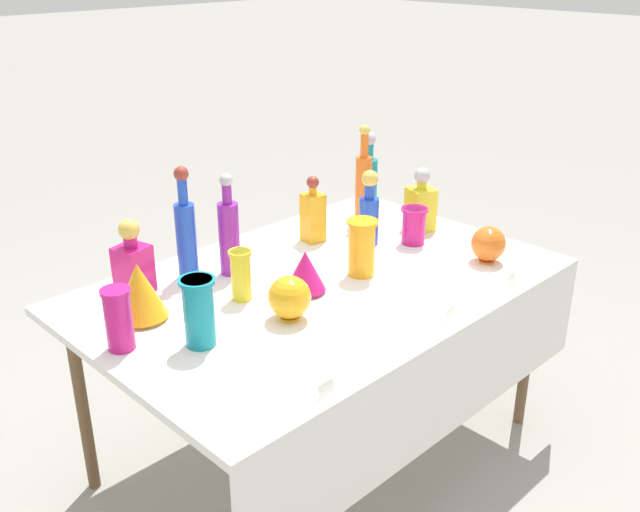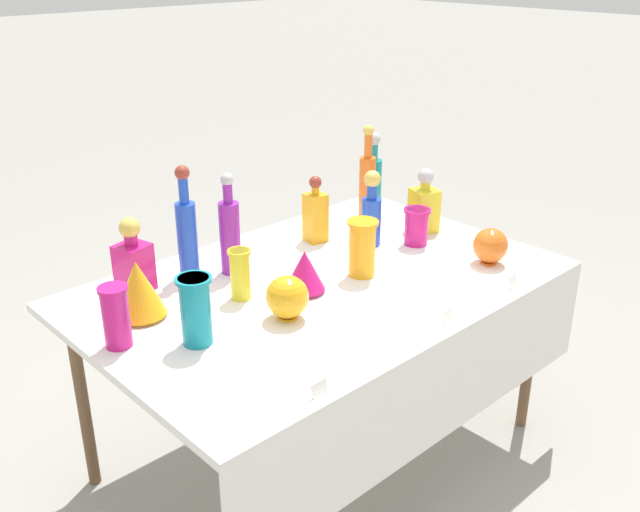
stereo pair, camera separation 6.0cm
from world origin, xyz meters
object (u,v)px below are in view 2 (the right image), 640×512
at_px(slender_vase_3, 240,272).
at_px(round_bowl_0, 490,246).
at_px(square_decanter_1, 315,214).
at_px(slender_vase_2, 362,246).
at_px(tall_bottle_4, 372,179).
at_px(slender_vase_1, 416,225).
at_px(slender_vase_4, 196,308).
at_px(round_bowl_1, 287,297).
at_px(square_decanter_2, 133,260).
at_px(fluted_vase_1, 138,288).
at_px(fluted_vase_0, 305,270).
at_px(tall_bottle_1, 367,183).
at_px(slender_vase_0, 116,315).
at_px(tall_bottle_3, 187,231).
at_px(tall_bottle_0, 371,212).
at_px(tall_bottle_2, 230,232).
at_px(square_decanter_0, 424,205).

xyz_separation_m(slender_vase_3, round_bowl_0, (0.87, -0.41, -0.02)).
distance_m(square_decanter_1, slender_vase_2, 0.37).
relative_size(tall_bottle_4, slender_vase_1, 2.47).
bearing_deg(slender_vase_4, round_bowl_1, -13.05).
bearing_deg(square_decanter_2, round_bowl_0, -32.98).
relative_size(tall_bottle_4, fluted_vase_1, 1.90).
distance_m(slender_vase_1, slender_vase_2, 0.38).
xyz_separation_m(slender_vase_2, fluted_vase_0, (-0.25, 0.04, -0.03)).
height_order(tall_bottle_1, slender_vase_4, tall_bottle_1).
bearing_deg(round_bowl_1, slender_vase_0, 155.72).
bearing_deg(round_bowl_0, slender_vase_2, 148.56).
distance_m(slender_vase_0, slender_vase_3, 0.46).
bearing_deg(slender_vase_3, tall_bottle_3, 95.09).
xyz_separation_m(tall_bottle_4, fluted_vase_0, (-0.76, -0.39, -0.08)).
distance_m(tall_bottle_0, slender_vase_0, 1.14).
xyz_separation_m(tall_bottle_2, round_bowl_1, (-0.08, -0.41, -0.08)).
bearing_deg(fluted_vase_0, round_bowl_1, -148.06).
xyz_separation_m(square_decanter_0, round_bowl_1, (-0.93, -0.20, -0.04)).
xyz_separation_m(tall_bottle_3, square_decanter_2, (-0.21, 0.02, -0.06)).
distance_m(round_bowl_0, round_bowl_1, 0.87).
relative_size(tall_bottle_0, tall_bottle_4, 0.83).
height_order(tall_bottle_2, square_decanter_1, tall_bottle_2).
bearing_deg(slender_vase_4, square_decanter_0, 5.98).
height_order(square_decanter_2, slender_vase_4, square_decanter_2).
bearing_deg(tall_bottle_4, fluted_vase_1, -172.71).
xyz_separation_m(square_decanter_0, slender_vase_0, (-1.41, 0.02, -0.01)).
xyz_separation_m(fluted_vase_1, round_bowl_1, (0.34, -0.34, -0.02)).
xyz_separation_m(tall_bottle_4, round_bowl_0, (-0.08, -0.69, -0.09)).
relative_size(tall_bottle_4, square_decanter_0, 1.36).
xyz_separation_m(tall_bottle_0, tall_bottle_2, (-0.57, 0.17, 0.02)).
bearing_deg(fluted_vase_0, tall_bottle_3, 119.09).
bearing_deg(slender_vase_2, tall_bottle_1, 41.72).
bearing_deg(round_bowl_0, tall_bottle_0, 113.36).
xyz_separation_m(slender_vase_0, round_bowl_1, (0.48, -0.22, -0.03)).
bearing_deg(tall_bottle_4, square_decanter_1, -169.89).
height_order(tall_bottle_1, tall_bottle_2, tall_bottle_1).
bearing_deg(slender_vase_4, tall_bottle_3, 59.17).
height_order(tall_bottle_1, fluted_vase_1, tall_bottle_1).
bearing_deg(slender_vase_1, square_decanter_2, 159.18).
bearing_deg(fluted_vase_0, tall_bottle_0, 16.13).
bearing_deg(tall_bottle_2, fluted_vase_1, -169.74).
height_order(slender_vase_0, round_bowl_0, slender_vase_0).
height_order(slender_vase_1, round_bowl_1, slender_vase_1).
height_order(tall_bottle_3, slender_vase_0, tall_bottle_3).
bearing_deg(tall_bottle_0, slender_vase_4, -169.52).
bearing_deg(slender_vase_3, round_bowl_1, -84.45).
distance_m(tall_bottle_2, fluted_vase_1, 0.43).
bearing_deg(tall_bottle_1, fluted_vase_0, -153.43).
bearing_deg(fluted_vase_0, slender_vase_4, -175.53).
bearing_deg(round_bowl_1, tall_bottle_0, 20.63).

